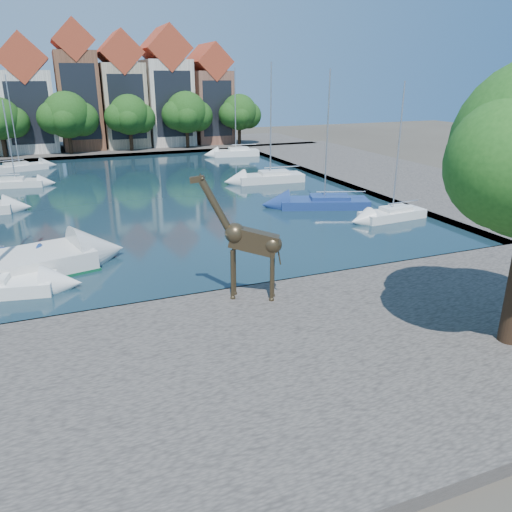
{
  "coord_description": "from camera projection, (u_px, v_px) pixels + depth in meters",
  "views": [
    {
      "loc": [
        -8.18,
        -21.39,
        10.31
      ],
      "look_at": [
        0.08,
        -0.82,
        2.29
      ],
      "focal_mm": 35.0,
      "sensor_mm": 36.0,
      "label": 1
    }
  ],
  "objects": [
    {
      "name": "townhouse_east_mid",
      "position": [
        166.0,
        92.0,
        74.11
      ],
      "size": [
        6.43,
        9.18,
        16.65
      ],
      "color": "beige",
      "rests_on": "far_quay"
    },
    {
      "name": "townhouse_east_end",
      "position": [
        209.0,
        98.0,
        76.73
      ],
      "size": [
        5.44,
        9.18,
        14.43
      ],
      "color": "brown",
      "rests_on": "far_quay"
    },
    {
      "name": "far_tree_mid_east",
      "position": [
        130.0,
        116.0,
        68.09
      ],
      "size": [
        7.02,
        5.4,
        7.52
      ],
      "color": "#332114",
      "rests_on": "far_quay"
    },
    {
      "name": "sailboat_right_d",
      "position": [
        236.0,
        151.0,
        67.32
      ],
      "size": [
        6.29,
        2.96,
        11.28
      ],
      "color": "silver",
      "rests_on": "water_basin"
    },
    {
      "name": "far_quay",
      "position": [
        113.0,
        148.0,
        73.82
      ],
      "size": [
        60.0,
        16.0,
        0.5
      ],
      "primitive_type": "cube",
      "color": "#554F4A",
      "rests_on": "ground"
    },
    {
      "name": "sailboat_left_d",
      "position": [
        16.0,
        182.0,
        48.65
      ],
      "size": [
        5.3,
        2.56,
        8.16
      ],
      "color": "silver",
      "rests_on": "water_basin"
    },
    {
      "name": "far_tree_west",
      "position": [
        0.0,
        120.0,
        62.5
      ],
      "size": [
        6.76,
        5.2,
        7.36
      ],
      "color": "#332114",
      "rests_on": "far_quay"
    },
    {
      "name": "sailboat_right_c",
      "position": [
        270.0,
        176.0,
        50.79
      ],
      "size": [
        6.9,
        2.94,
        11.5
      ],
      "color": "silver",
      "rests_on": "water_basin"
    },
    {
      "name": "far_tree_east",
      "position": [
        187.0,
        114.0,
        70.86
      ],
      "size": [
        7.54,
        5.8,
        7.84
      ],
      "color": "#332114",
      "rests_on": "far_quay"
    },
    {
      "name": "townhouse_west_inner",
      "position": [
        28.0,
        99.0,
        67.72
      ],
      "size": [
        6.43,
        9.18,
        15.15
      ],
      "color": "beige",
      "rests_on": "far_quay"
    },
    {
      "name": "far_tree_mid_west",
      "position": [
        68.0,
        117.0,
        65.24
      ],
      "size": [
        7.8,
        6.0,
        8.0
      ],
      "color": "#332114",
      "rests_on": "far_quay"
    },
    {
      "name": "sailboat_right_a",
      "position": [
        392.0,
        212.0,
        37.64
      ],
      "size": [
        5.34,
        2.21,
        9.9
      ],
      "color": "silver",
      "rests_on": "water_basin"
    },
    {
      "name": "near_quay",
      "position": [
        315.0,
        358.0,
        18.85
      ],
      "size": [
        50.0,
        14.0,
        0.5
      ],
      "primitive_type": "cube",
      "color": "#554F4A",
      "rests_on": "ground"
    },
    {
      "name": "sailboat_left_e",
      "position": [
        20.0,
        166.0,
        56.97
      ],
      "size": [
        6.1,
        3.69,
        10.37
      ],
      "color": "beige",
      "rests_on": "water_basin"
    },
    {
      "name": "right_quay",
      "position": [
        382.0,
        173.0,
        54.65
      ],
      "size": [
        14.0,
        52.0,
        0.5
      ],
      "primitive_type": "cube",
      "color": "#554F4A",
      "rests_on": "ground"
    },
    {
      "name": "townhouse_east_inner",
      "position": [
        122.0,
        95.0,
        71.96
      ],
      "size": [
        5.94,
        9.18,
        15.79
      ],
      "color": "tan",
      "rests_on": "far_quay"
    },
    {
      "name": "townhouse_center",
      "position": [
        78.0,
        91.0,
        69.65
      ],
      "size": [
        5.44,
        9.18,
        16.93
      ],
      "color": "brown",
      "rests_on": "far_quay"
    },
    {
      "name": "sailboat_right_b",
      "position": [
        324.0,
        201.0,
        41.06
      ],
      "size": [
        7.63,
        4.83,
        10.76
      ],
      "color": "navy",
      "rests_on": "water_basin"
    },
    {
      "name": "far_tree_far_east",
      "position": [
        240.0,
        113.0,
        73.71
      ],
      "size": [
        6.76,
        5.2,
        7.36
      ],
      "color": "#332114",
      "rests_on": "far_quay"
    },
    {
      "name": "water_basin",
      "position": [
        155.0,
        194.0,
        45.97
      ],
      "size": [
        38.0,
        50.0,
        0.08
      ],
      "primitive_type": "cube",
      "color": "black",
      "rests_on": "ground"
    },
    {
      "name": "giraffe_statue",
      "position": [
        247.0,
        240.0,
        22.54
      ],
      "size": [
        3.71,
        2.27,
        5.73
      ],
      "color": "#3A2E1D",
      "rests_on": "near_quay"
    },
    {
      "name": "ground",
      "position": [
        248.0,
        294.0,
        25.04
      ],
      "size": [
        160.0,
        160.0,
        0.0
      ],
      "primitive_type": "plane",
      "color": "#38332B",
      "rests_on": "ground"
    }
  ]
}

